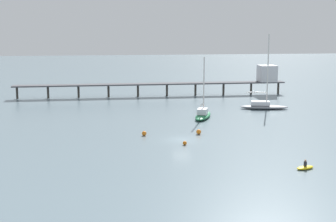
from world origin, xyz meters
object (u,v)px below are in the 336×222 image
(pier, at_px, (209,79))
(mooring_buoy_far, at_px, (199,132))
(mooring_buoy_near, at_px, (144,133))
(sailboat_gray, at_px, (263,105))
(sailboat_green, at_px, (203,114))
(mooring_buoy_outer, at_px, (185,143))
(dinghy_yellow, at_px, (305,167))

(pier, relative_size, mooring_buoy_far, 84.05)
(mooring_buoy_near, bearing_deg, mooring_buoy_far, -0.94)
(pier, relative_size, sailboat_gray, 4.29)
(sailboat_green, relative_size, mooring_buoy_outer, 19.06)
(mooring_buoy_outer, bearing_deg, pier, 73.92)
(sailboat_gray, height_order, dinghy_yellow, sailboat_gray)
(pier, bearing_deg, sailboat_green, -104.34)
(sailboat_green, bearing_deg, mooring_buoy_near, -132.52)
(dinghy_yellow, xyz_separation_m, mooring_buoy_far, (-8.64, 18.91, 0.15))
(sailboat_gray, height_order, mooring_buoy_far, sailboat_gray)
(sailboat_green, bearing_deg, dinghy_yellow, -80.13)
(mooring_buoy_outer, bearing_deg, sailboat_green, 71.41)
(pier, xyz_separation_m, sailboat_green, (-7.06, -27.61, -3.05))
(mooring_buoy_far, bearing_deg, dinghy_yellow, -65.46)
(sailboat_gray, bearing_deg, pier, 107.96)
(sailboat_gray, bearing_deg, sailboat_green, -150.66)
(sailboat_green, xyz_separation_m, dinghy_yellow, (5.46, -31.41, -0.49))
(mooring_buoy_far, bearing_deg, sailboat_gray, 50.27)
(pier, bearing_deg, mooring_buoy_near, -114.71)
(sailboat_green, height_order, mooring_buoy_far, sailboat_green)
(sailboat_green, relative_size, dinghy_yellow, 4.28)
(dinghy_yellow, bearing_deg, pier, 88.45)
(sailboat_gray, bearing_deg, mooring_buoy_near, -141.24)
(sailboat_gray, relative_size, mooring_buoy_near, 21.19)
(sailboat_green, distance_m, mooring_buoy_far, 12.90)
(dinghy_yellow, height_order, mooring_buoy_far, dinghy_yellow)
(mooring_buoy_near, distance_m, mooring_buoy_outer, 8.10)
(sailboat_green, distance_m, mooring_buoy_outer, 19.73)
(pier, height_order, sailboat_gray, sailboat_gray)
(sailboat_gray, xyz_separation_m, mooring_buoy_far, (-16.71, -20.11, -0.39))
(pier, height_order, mooring_buoy_near, pier)
(sailboat_gray, xyz_separation_m, mooring_buoy_outer, (-19.83, -26.31, -0.48))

